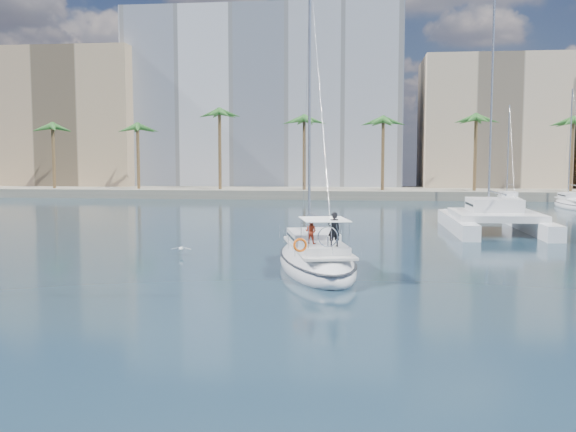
# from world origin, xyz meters

# --- Properties ---
(ground) EXTENTS (160.00, 160.00, 0.00)m
(ground) POSITION_xyz_m (0.00, 0.00, 0.00)
(ground) COLOR black
(ground) RESTS_ON ground
(quay) EXTENTS (120.00, 14.00, 1.20)m
(quay) POSITION_xyz_m (0.00, 61.00, 0.60)
(quay) COLOR gray
(quay) RESTS_ON ground
(building_modern) EXTENTS (42.00, 16.00, 28.00)m
(building_modern) POSITION_xyz_m (-12.00, 73.00, 14.00)
(building_modern) COLOR silver
(building_modern) RESTS_ON ground
(building_tan_left) EXTENTS (22.00, 14.00, 22.00)m
(building_tan_left) POSITION_xyz_m (-42.00, 69.00, 11.00)
(building_tan_left) COLOR tan
(building_tan_left) RESTS_ON ground
(building_beige) EXTENTS (20.00, 14.00, 20.00)m
(building_beige) POSITION_xyz_m (22.00, 70.00, 10.00)
(building_beige) COLOR #CBB191
(building_beige) RESTS_ON ground
(palm_left) EXTENTS (3.60, 3.60, 12.30)m
(palm_left) POSITION_xyz_m (-34.00, 57.00, 10.28)
(palm_left) COLOR brown
(palm_left) RESTS_ON ground
(palm_centre) EXTENTS (3.60, 3.60, 12.30)m
(palm_centre) POSITION_xyz_m (0.00, 57.00, 10.28)
(palm_centre) COLOR brown
(palm_centre) RESTS_ON ground
(main_sloop) EXTENTS (5.90, 11.46, 16.26)m
(main_sloop) POSITION_xyz_m (0.81, 3.14, 0.51)
(main_sloop) COLOR white
(main_sloop) RESTS_ON ground
(catamaran) EXTENTS (6.76, 13.39, 19.30)m
(catamaran) POSITION_xyz_m (13.13, 21.10, 1.18)
(catamaran) COLOR white
(catamaran) RESTS_ON ground
(seagull) EXTENTS (1.18, 0.51, 0.22)m
(seagull) POSITION_xyz_m (-7.25, 6.92, 0.39)
(seagull) COLOR silver
(seagull) RESTS_ON ground
(moored_yacht_a) EXTENTS (3.37, 9.52, 11.90)m
(moored_yacht_a) POSITION_xyz_m (20.00, 47.00, 0.00)
(moored_yacht_a) COLOR white
(moored_yacht_a) RESTS_ON ground
(moored_yacht_b) EXTENTS (3.32, 10.83, 13.72)m
(moored_yacht_b) POSITION_xyz_m (26.50, 45.00, 0.00)
(moored_yacht_b) COLOR white
(moored_yacht_b) RESTS_ON ground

